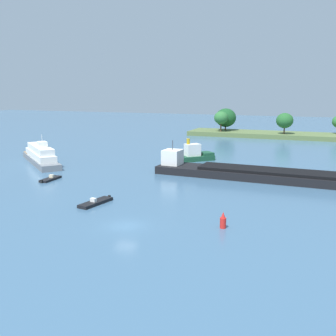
# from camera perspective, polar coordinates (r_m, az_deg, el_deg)

# --- Properties ---
(ground_plane) EXTENTS (400.00, 400.00, 0.00)m
(ground_plane) POSITION_cam_1_polar(r_m,az_deg,el_deg) (46.67, -6.03, -8.17)
(ground_plane) COLOR #3D607F
(treeline_island) EXTENTS (94.56, 13.71, 8.85)m
(treeline_island) POSITION_cam_1_polar(r_m,az_deg,el_deg) (134.90, 22.69, 4.76)
(treeline_island) COLOR #566B3D
(treeline_island) RESTS_ON ground
(cargo_barge) EXTENTS (44.17, 7.98, 5.97)m
(cargo_barge) POSITION_cam_1_polar(r_m,az_deg,el_deg) (70.95, 14.95, -0.96)
(cargo_barge) COLOR black
(cargo_barge) RESTS_ON ground
(tugboat) EXTENTS (8.79, 8.73, 4.86)m
(tugboat) POSITION_cam_1_polar(r_m,az_deg,el_deg) (87.96, 3.73, 1.86)
(tugboat) COLOR #19472D
(tugboat) RESTS_ON ground
(white_riverboat) EXTENTS (18.12, 16.03, 6.30)m
(white_riverboat) POSITION_cam_1_polar(r_m,az_deg,el_deg) (88.38, -17.60, 1.69)
(white_riverboat) COLOR slate
(white_riverboat) RESTS_ON ground
(fishing_skiff) EXTENTS (2.51, 5.92, 0.94)m
(fishing_skiff) POSITION_cam_1_polar(r_m,az_deg,el_deg) (55.72, -10.20, -4.81)
(fishing_skiff) COLOR black
(fishing_skiff) RESTS_ON ground
(small_motorboat) EXTENTS (1.62, 4.87, 0.87)m
(small_motorboat) POSITION_cam_1_polar(r_m,az_deg,el_deg) (71.92, -16.32, -1.49)
(small_motorboat) COLOR black
(small_motorboat) RESTS_ON ground
(channel_buoy_red) EXTENTS (0.70, 0.70, 1.90)m
(channel_buoy_red) POSITION_cam_1_polar(r_m,az_deg,el_deg) (45.93, 7.80, -7.47)
(channel_buoy_red) COLOR red
(channel_buoy_red) RESTS_ON ground
(channel_buoy_green) EXTENTS (0.70, 0.70, 1.90)m
(channel_buoy_green) POSITION_cam_1_polar(r_m,az_deg,el_deg) (79.08, 1.37, 0.52)
(channel_buoy_green) COLOR green
(channel_buoy_green) RESTS_ON ground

